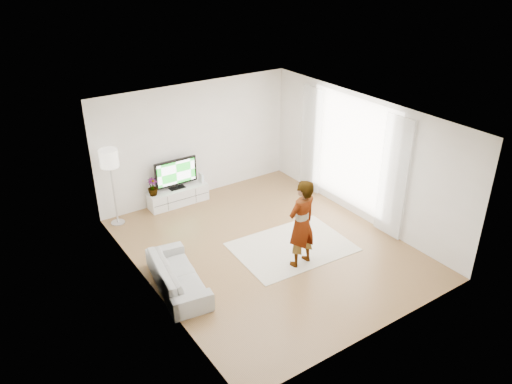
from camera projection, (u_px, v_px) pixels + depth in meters
floor at (268, 248)px, 10.26m from camera, size 6.00×6.00×0.00m
ceiling at (269, 117)px, 9.01m from camera, size 6.00×6.00×0.00m
wall_left at (147, 223)px, 8.39m from camera, size 0.02×6.00×2.80m
wall_right at (362, 158)px, 10.88m from camera, size 0.02×6.00×2.80m
wall_back at (196, 141)px, 11.86m from camera, size 5.00×0.02×2.80m
wall_front at (385, 260)px, 7.41m from camera, size 5.00×0.02×2.80m
window at (352, 152)px, 11.07m from camera, size 0.01×2.60×2.50m
curtain_near at (393, 178)px, 10.11m from camera, size 0.04×0.70×2.60m
curtain_far at (311, 140)px, 12.04m from camera, size 0.04×0.70×2.60m
media_console at (178, 196)px, 11.89m from camera, size 1.45×0.41×0.41m
television at (176, 173)px, 11.64m from camera, size 1.04×0.21×0.73m
game_console at (201, 178)px, 12.06m from camera, size 0.06×0.18×0.24m
potted_plant at (153, 187)px, 11.39m from camera, size 0.28×0.28×0.42m
rug at (292, 247)px, 10.27m from camera, size 2.43×1.80×0.01m
player at (302, 224)px, 9.35m from camera, size 0.70×0.52×1.78m
sofa at (178, 275)px, 8.97m from camera, size 0.99×1.93×0.54m
floor_lamp at (109, 162)px, 10.50m from camera, size 0.39×0.39×1.76m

